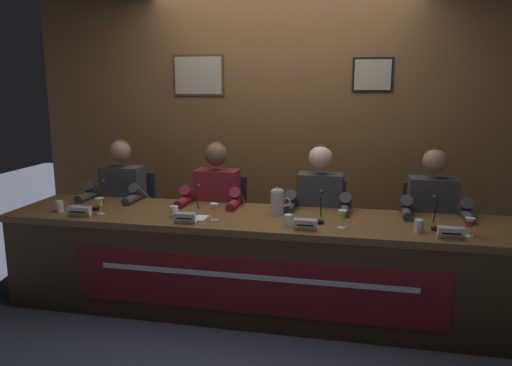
{
  "coord_description": "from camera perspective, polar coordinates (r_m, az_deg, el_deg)",
  "views": [
    {
      "loc": [
        0.73,
        -3.43,
        1.68
      ],
      "look_at": [
        0.0,
        0.0,
        0.98
      ],
      "focal_mm": 34.38,
      "sensor_mm": 36.0,
      "label": 1
    }
  ],
  "objects": [
    {
      "name": "nameplate_center_left",
      "position": [
        3.47,
        -8.26,
        -4.05
      ],
      "size": [
        0.16,
        0.06,
        0.08
      ],
      "color": "white",
      "rests_on": "conference_table"
    },
    {
      "name": "microphone_center_left",
      "position": [
        3.69,
        -7.08,
        -2.55
      ],
      "size": [
        0.06,
        0.17,
        0.22
      ],
      "color": "black",
      "rests_on": "conference_table"
    },
    {
      "name": "nameplate_far_right",
      "position": [
        3.33,
        21.76,
        -5.42
      ],
      "size": [
        0.16,
        0.06,
        0.08
      ],
      "color": "white",
      "rests_on": "conference_table"
    },
    {
      "name": "wall_back_panelled",
      "position": [
        4.76,
        3.14,
        6.77
      ],
      "size": [
        4.96,
        0.14,
        2.6
      ],
      "color": "brown",
      "rests_on": "ground_plane"
    },
    {
      "name": "water_pitcher_central",
      "position": [
        3.66,
        2.52,
        -2.25
      ],
      "size": [
        0.15,
        0.1,
        0.21
      ],
      "color": "silver",
      "rests_on": "conference_table"
    },
    {
      "name": "water_cup_center_right",
      "position": [
        3.37,
        3.77,
        -4.46
      ],
      "size": [
        0.06,
        0.06,
        0.08
      ],
      "color": "silver",
      "rests_on": "conference_table"
    },
    {
      "name": "microphone_center_right",
      "position": [
        3.49,
        7.5,
        -3.34
      ],
      "size": [
        0.06,
        0.17,
        0.22
      ],
      "color": "black",
      "rests_on": "conference_table"
    },
    {
      "name": "chair_center_left",
      "position": [
        4.36,
        -4.02,
        -5.36
      ],
      "size": [
        0.44,
        0.45,
        0.89
      ],
      "color": "black",
      "rests_on": "ground_plane"
    },
    {
      "name": "juice_glass_center_left",
      "position": [
        3.52,
        -4.9,
        -2.99
      ],
      "size": [
        0.06,
        0.06,
        0.12
      ],
      "color": "white",
      "rests_on": "conference_table"
    },
    {
      "name": "panelist_far_right",
      "position": [
        3.98,
        19.88,
        -3.55
      ],
      "size": [
        0.51,
        0.48,
        1.22
      ],
      "color": "black",
      "rests_on": "ground_plane"
    },
    {
      "name": "ground_plane",
      "position": [
        3.89,
        -0.0,
        -14.24
      ],
      "size": [
        12.0,
        12.0,
        0.0
      ],
      "primitive_type": "plane",
      "color": "#383D4C"
    },
    {
      "name": "juice_glass_center_right",
      "position": [
        3.37,
        10.0,
        -3.76
      ],
      "size": [
        0.06,
        0.06,
        0.12
      ],
      "color": "white",
      "rests_on": "conference_table"
    },
    {
      "name": "chair_center_right",
      "position": [
        4.21,
        7.45,
        -6.03
      ],
      "size": [
        0.44,
        0.45,
        0.89
      ],
      "color": "black",
      "rests_on": "ground_plane"
    },
    {
      "name": "nameplate_center_right",
      "position": [
        3.29,
        5.77,
        -4.84
      ],
      "size": [
        0.16,
        0.06,
        0.08
      ],
      "color": "white",
      "rests_on": "conference_table"
    },
    {
      "name": "water_cup_center_left",
      "position": [
        3.64,
        -9.51,
        -3.4
      ],
      "size": [
        0.06,
        0.06,
        0.08
      ],
      "color": "silver",
      "rests_on": "conference_table"
    },
    {
      "name": "nameplate_far_left",
      "position": [
        3.84,
        -19.85,
        -3.12
      ],
      "size": [
        0.18,
        0.06,
        0.08
      ],
      "color": "white",
      "rests_on": "conference_table"
    },
    {
      "name": "panelist_far_left",
      "position": [
        4.43,
        -15.65,
        -1.81
      ],
      "size": [
        0.51,
        0.48,
        1.22
      ],
      "color": "black",
      "rests_on": "ground_plane"
    },
    {
      "name": "panelist_center_left",
      "position": [
        4.1,
        -4.84,
        -2.45
      ],
      "size": [
        0.51,
        0.48,
        1.22
      ],
      "color": "black",
      "rests_on": "ground_plane"
    },
    {
      "name": "panelist_center_right",
      "position": [
        3.95,
        7.32,
        -3.06
      ],
      "size": [
        0.51,
        0.48,
        1.22
      ],
      "color": "black",
      "rests_on": "ground_plane"
    },
    {
      "name": "water_cup_far_left",
      "position": [
        4.05,
        -21.9,
        -2.58
      ],
      "size": [
        0.06,
        0.06,
        0.08
      ],
      "color": "silver",
      "rests_on": "conference_table"
    },
    {
      "name": "microphone_far_left",
      "position": [
        4.03,
        -17.87,
        -1.83
      ],
      "size": [
        0.06,
        0.17,
        0.22
      ],
      "color": "black",
      "rests_on": "conference_table"
    },
    {
      "name": "chair_far_left",
      "position": [
        4.66,
        -14.34,
        -4.57
      ],
      "size": [
        0.44,
        0.45,
        0.89
      ],
      "color": "black",
      "rests_on": "ground_plane"
    },
    {
      "name": "water_cup_far_right",
      "position": [
        3.41,
        18.41,
        -4.84
      ],
      "size": [
        0.06,
        0.06,
        0.08
      ],
      "color": "silver",
      "rests_on": "conference_table"
    },
    {
      "name": "juice_glass_far_right",
      "position": [
        3.42,
        23.62,
        -4.33
      ],
      "size": [
        0.06,
        0.06,
        0.12
      ],
      "color": "white",
      "rests_on": "conference_table"
    },
    {
      "name": "conference_table",
      "position": [
        3.6,
        -0.36,
        -7.75
      ],
      "size": [
        3.76,
        0.79,
        0.73
      ],
      "color": "brown",
      "rests_on": "ground_plane"
    },
    {
      "name": "microphone_far_right",
      "position": [
        3.52,
        20.16,
        -3.83
      ],
      "size": [
        0.06,
        0.17,
        0.22
      ],
      "color": "black",
      "rests_on": "conference_table"
    },
    {
      "name": "juice_glass_far_left",
      "position": [
        3.86,
        -17.71,
        -2.22
      ],
      "size": [
        0.06,
        0.06,
        0.12
      ],
      "color": "white",
      "rests_on": "conference_table"
    },
    {
      "name": "chair_far_right",
      "position": [
        4.24,
        19.27,
        -6.47
      ],
      "size": [
        0.44,
        0.45,
        0.89
      ],
      "color": "black",
      "rests_on": "ground_plane"
    },
    {
      "name": "document_stack_center_left",
      "position": [
        3.59,
        -7.37,
        -4.05
      ],
      "size": [
        0.21,
        0.15,
        0.01
      ],
      "color": "white",
      "rests_on": "conference_table"
    }
  ]
}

